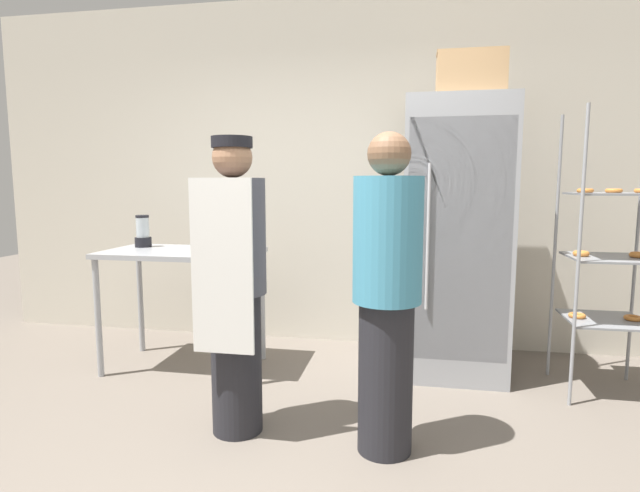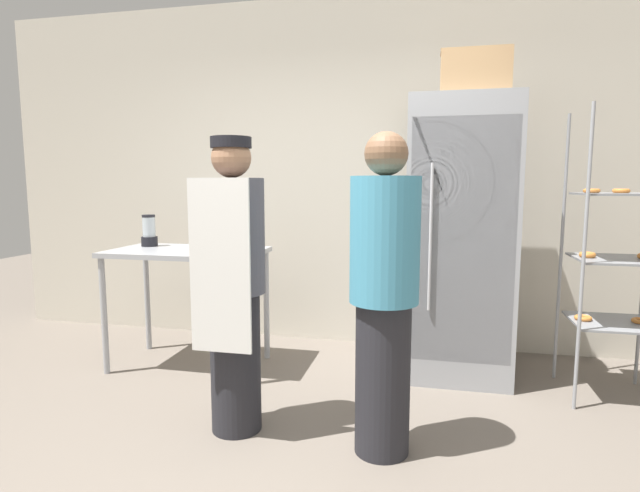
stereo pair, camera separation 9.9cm
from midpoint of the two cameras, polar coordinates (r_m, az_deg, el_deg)
ground_plane at (r=2.54m, az=-6.76°, el=-25.64°), size 14.00×14.00×0.00m
back_wall at (r=4.33m, az=1.86°, el=8.21°), size 6.40×0.12×2.91m
refrigerator at (r=3.67m, az=14.40°, el=0.72°), size 0.72×0.68×1.96m
baking_rack at (r=3.68m, az=29.48°, el=-1.01°), size 0.54×0.53×1.84m
prep_counter at (r=3.82m, az=-16.16°, el=-2.08°), size 1.12×0.64×0.89m
donut_box at (r=3.72m, az=-12.16°, el=0.23°), size 0.29×0.21×0.25m
blender_pitcher at (r=4.09m, az=-20.25°, el=1.43°), size 0.12×0.12×0.25m
cardboard_storage_box at (r=3.65m, az=16.02°, el=18.34°), size 0.45×0.30×0.30m
person_baker at (r=2.75m, az=-10.77°, el=-4.13°), size 0.34×0.36×1.62m
person_customer at (r=2.52m, az=6.52°, el=-5.41°), size 0.34×0.34×1.62m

